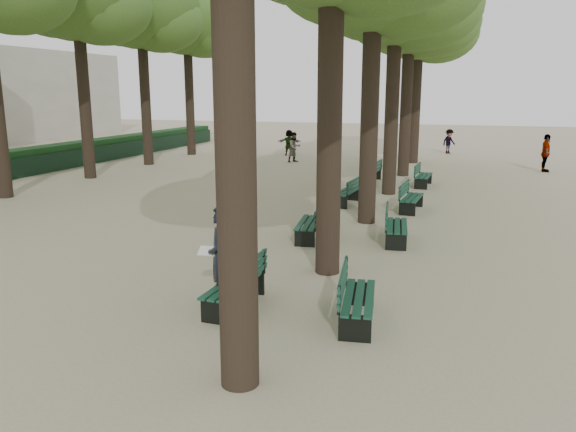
% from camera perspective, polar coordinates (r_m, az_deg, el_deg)
% --- Properties ---
extents(ground, '(120.00, 120.00, 0.00)m').
position_cam_1_polar(ground, '(10.18, -8.47, -9.94)').
color(ground, tan).
rests_on(ground, ground).
extents(tree_central_4, '(6.00, 6.00, 9.95)m').
position_cam_1_polar(tree_central_4, '(26.82, 12.35, 20.43)').
color(tree_central_4, '#33261C').
rests_on(tree_central_4, ground).
extents(tree_central_5, '(6.00, 6.00, 9.95)m').
position_cam_1_polar(tree_central_5, '(31.76, 13.26, 19.12)').
color(tree_central_5, '#33261C').
rests_on(tree_central_5, ground).
extents(tree_far_4, '(6.00, 6.00, 10.45)m').
position_cam_1_polar(tree_far_4, '(31.28, -14.78, 20.06)').
color(tree_far_4, '#33261C').
rests_on(tree_far_4, ground).
extents(tree_far_5, '(6.00, 6.00, 10.45)m').
position_cam_1_polar(tree_far_5, '(35.60, -10.27, 19.31)').
color(tree_far_5, '#33261C').
rests_on(tree_far_5, ground).
extents(bench_left_0, '(0.64, 1.82, 0.92)m').
position_cam_1_polar(bench_left_0, '(10.35, -5.47, -7.84)').
color(bench_left_0, black).
rests_on(bench_left_0, ground).
extents(bench_left_1, '(0.79, 1.86, 0.92)m').
position_cam_1_polar(bench_left_1, '(14.97, 2.14, -1.34)').
color(bench_left_1, black).
rests_on(bench_left_1, ground).
extents(bench_left_2, '(0.73, 1.84, 0.92)m').
position_cam_1_polar(bench_left_2, '(19.63, 5.95, 1.96)').
color(bench_left_2, black).
rests_on(bench_left_2, ground).
extents(bench_left_3, '(0.72, 1.84, 0.92)m').
position_cam_1_polar(bench_left_3, '(24.66, 8.40, 4.07)').
color(bench_left_3, black).
rests_on(bench_left_3, ground).
extents(bench_right_0, '(0.80, 1.86, 0.92)m').
position_cam_1_polar(bench_right_0, '(9.76, 7.10, -9.18)').
color(bench_right_0, black).
rests_on(bench_right_0, ground).
extents(bench_right_1, '(0.78, 1.85, 0.92)m').
position_cam_1_polar(bench_right_1, '(14.89, 10.95, -1.64)').
color(bench_right_1, black).
rests_on(bench_right_1, ground).
extents(bench_right_2, '(0.70, 1.84, 0.92)m').
position_cam_1_polar(bench_right_2, '(18.90, 12.44, 1.31)').
color(bench_right_2, black).
rests_on(bench_right_2, ground).
extents(bench_right_3, '(0.66, 1.83, 0.92)m').
position_cam_1_polar(bench_right_3, '(23.93, 13.59, 3.59)').
color(bench_right_3, black).
rests_on(bench_right_3, ground).
extents(man_with_map, '(0.75, 0.84, 1.89)m').
position_cam_1_polar(man_with_map, '(10.19, -6.86, -4.20)').
color(man_with_map, black).
rests_on(man_with_map, ground).
extents(pedestrian_e, '(1.48, 0.51, 1.56)m').
position_cam_1_polar(pedestrian_e, '(34.54, 0.12, 7.47)').
color(pedestrian_e, '#262628').
rests_on(pedestrian_e, ground).
extents(pedestrian_b, '(0.89, 0.93, 1.52)m').
position_cam_1_polar(pedestrian_b, '(36.98, 16.04, 7.29)').
color(pedestrian_b, '#262628').
rests_on(pedestrian_b, ground).
extents(pedestrian_a, '(0.74, 0.84, 1.64)m').
position_cam_1_polar(pedestrian_a, '(31.28, 0.67, 7.01)').
color(pedestrian_a, '#262628').
rests_on(pedestrian_a, ground).
extents(pedestrian_d, '(0.84, 0.53, 1.60)m').
position_cam_1_polar(pedestrian_d, '(33.40, 12.32, 7.04)').
color(pedestrian_d, '#262628').
rests_on(pedestrian_d, ground).
extents(pedestrian_c, '(0.39, 1.08, 1.83)m').
position_cam_1_polar(pedestrian_c, '(30.13, 24.72, 5.82)').
color(pedestrian_c, '#262628').
rests_on(pedestrian_c, ground).
extents(fence, '(0.08, 42.00, 0.90)m').
position_cam_1_polar(fence, '(27.52, -27.01, 4.08)').
color(fence, black).
rests_on(fence, ground).
extents(building_far, '(12.00, 16.00, 7.00)m').
position_cam_1_polar(building_far, '(53.48, -27.08, 10.86)').
color(building_far, '#B7B2A3').
rests_on(building_far, ground).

